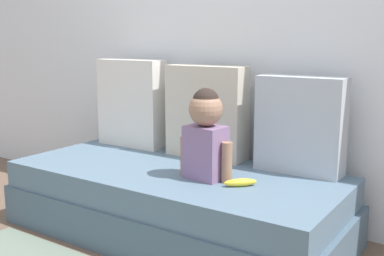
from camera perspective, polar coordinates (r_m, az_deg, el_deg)
ground_plane at (r=2.78m, az=-2.08°, el=-12.73°), size 12.00×12.00×0.00m
back_wall at (r=3.03m, az=4.19°, el=11.58°), size 5.14×0.10×2.31m
couch at (r=2.71m, az=-2.11°, el=-9.04°), size 1.94×0.87×0.39m
throw_pillow_left at (r=3.22m, az=-7.34°, el=3.04°), size 0.49×0.16×0.59m
throw_pillow_center at (r=2.86m, az=1.78°, el=1.95°), size 0.51×0.16×0.57m
throw_pillow_right at (r=2.60m, az=13.07°, el=0.35°), size 0.48×0.16×0.53m
toddler at (r=2.42m, az=1.68°, el=-0.50°), size 0.31×0.18×0.48m
banana at (r=2.36m, az=5.91°, el=-6.62°), size 0.15×0.15×0.04m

